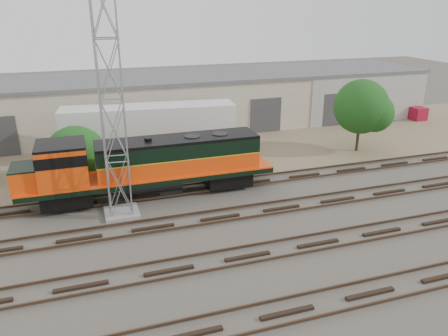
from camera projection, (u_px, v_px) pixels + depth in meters
name	position (u px, v px, depth m)	size (l,w,h in m)	color
ground	(228.00, 230.00, 24.60)	(140.00, 140.00, 0.00)	#47423A
dirt_strip	(173.00, 151.00, 37.92)	(80.00, 16.00, 0.02)	#726047
tracks	(248.00, 256.00, 21.90)	(80.00, 20.40, 0.28)	black
warehouse	(156.00, 102.00, 44.10)	(58.40, 10.40, 5.30)	beige
locomotive	(145.00, 165.00, 28.07)	(16.32, 2.86, 3.92)	black
signal_tower	(112.00, 106.00, 24.16)	(2.02, 2.02, 13.64)	gray
semi_trailer	(154.00, 125.00, 35.79)	(14.15, 4.24, 4.29)	silver
dumpster_blue	(381.00, 114.00, 47.34)	(1.60, 1.50, 1.50)	navy
dumpster_red	(418.00, 114.00, 47.82)	(1.50, 1.40, 1.40)	maroon
tree_mid	(80.00, 158.00, 30.72)	(4.52, 4.31, 4.31)	#382619
tree_east	(365.00, 108.00, 36.57)	(4.80, 4.58, 6.18)	#382619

